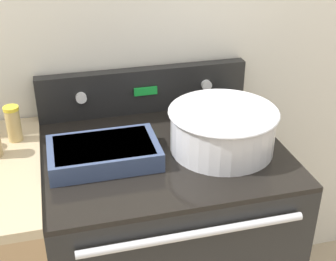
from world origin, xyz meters
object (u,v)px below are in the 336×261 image
at_px(mixing_bowl, 223,128).
at_px(spice_jar_yellow_cap, 13,123).
at_px(casserole_dish, 104,152).
at_px(ladle, 265,121).

xyz_separation_m(mixing_bowl, spice_jar_yellow_cap, (-0.67, 0.22, -0.01)).
relative_size(casserole_dish, ladle, 1.08).
bearing_deg(spice_jar_yellow_cap, ladle, -8.08).
xyz_separation_m(mixing_bowl, ladle, (0.20, 0.09, -0.05)).
distance_m(mixing_bowl, casserole_dish, 0.40).
xyz_separation_m(casserole_dish, ladle, (0.60, 0.07, 0.00)).
distance_m(mixing_bowl, ladle, 0.23).
relative_size(casserole_dish, spice_jar_yellow_cap, 2.79).
height_order(mixing_bowl, spice_jar_yellow_cap, mixing_bowl).
height_order(mixing_bowl, casserole_dish, mixing_bowl).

